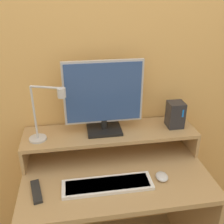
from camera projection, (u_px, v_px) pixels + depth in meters
name	position (u px, v px, depth m)	size (l,w,h in m)	color
wall_back	(106.00, 71.00, 1.59)	(6.00, 0.05, 2.50)	#E5AD60
desk	(115.00, 202.00, 1.60)	(1.04, 0.63, 0.76)	tan
monitor_shelf	(111.00, 135.00, 1.60)	(1.04, 0.27, 0.16)	tan
monitor	(104.00, 97.00, 1.49)	(0.45, 0.16, 0.43)	black
desk_lamp	(46.00, 116.00, 1.42)	(0.23, 0.13, 0.33)	silver
router_dock	(175.00, 115.00, 1.61)	(0.10, 0.10, 0.16)	#28282D
keyboard	(108.00, 185.00, 1.38)	(0.48, 0.14, 0.02)	white
mouse	(162.00, 177.00, 1.43)	(0.07, 0.08, 0.03)	silver
remote_control	(36.00, 191.00, 1.34)	(0.08, 0.17, 0.02)	black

